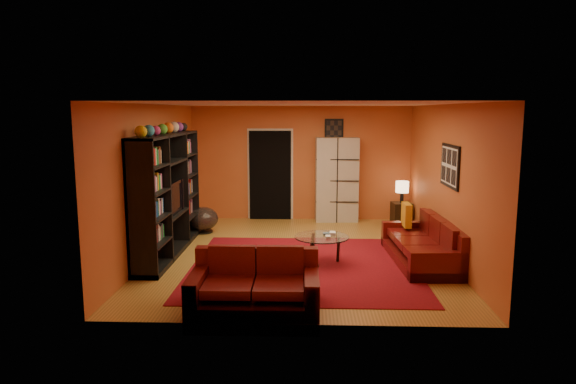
{
  "coord_description": "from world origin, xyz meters",
  "views": [
    {
      "loc": [
        0.15,
        -8.72,
        2.49
      ],
      "look_at": [
        -0.18,
        0.1,
        1.09
      ],
      "focal_mm": 32.0,
      "sensor_mm": 36.0,
      "label": 1
    }
  ],
  "objects_px": {
    "coffee_table": "(322,239)",
    "bowl_chair": "(203,219)",
    "entertainment_unit": "(168,194)",
    "sofa": "(427,245)",
    "loveseat": "(255,284)",
    "side_table": "(401,214)",
    "storage_cabinet": "(337,180)",
    "table_lamp": "(402,188)",
    "tv": "(170,198)"
  },
  "relations": [
    {
      "from": "tv",
      "to": "coffee_table",
      "type": "height_order",
      "value": "tv"
    },
    {
      "from": "tv",
      "to": "storage_cabinet",
      "type": "relative_size",
      "value": 0.5
    },
    {
      "from": "entertainment_unit",
      "to": "loveseat",
      "type": "relative_size",
      "value": 1.83
    },
    {
      "from": "sofa",
      "to": "table_lamp",
      "type": "xyz_separation_m",
      "value": [
        0.09,
        2.8,
        0.55
      ]
    },
    {
      "from": "tv",
      "to": "storage_cabinet",
      "type": "bearing_deg",
      "value": -47.16
    },
    {
      "from": "entertainment_unit",
      "to": "coffee_table",
      "type": "height_order",
      "value": "entertainment_unit"
    },
    {
      "from": "entertainment_unit",
      "to": "coffee_table",
      "type": "relative_size",
      "value": 3.35
    },
    {
      "from": "sofa",
      "to": "side_table",
      "type": "distance_m",
      "value": 2.8
    },
    {
      "from": "entertainment_unit",
      "to": "sofa",
      "type": "relative_size",
      "value": 1.33
    },
    {
      "from": "tv",
      "to": "loveseat",
      "type": "height_order",
      "value": "tv"
    },
    {
      "from": "sofa",
      "to": "table_lamp",
      "type": "relative_size",
      "value": 4.79
    },
    {
      "from": "sofa",
      "to": "loveseat",
      "type": "relative_size",
      "value": 1.38
    },
    {
      "from": "loveseat",
      "to": "sofa",
      "type": "bearing_deg",
      "value": -53.01
    },
    {
      "from": "sofa",
      "to": "coffee_table",
      "type": "bearing_deg",
      "value": -177.82
    },
    {
      "from": "coffee_table",
      "to": "side_table",
      "type": "relative_size",
      "value": 1.79
    },
    {
      "from": "tv",
      "to": "side_table",
      "type": "xyz_separation_m",
      "value": [
        4.45,
        2.45,
        -0.75
      ]
    },
    {
      "from": "bowl_chair",
      "to": "side_table",
      "type": "xyz_separation_m",
      "value": [
        4.22,
        0.87,
        -0.03
      ]
    },
    {
      "from": "tv",
      "to": "table_lamp",
      "type": "relative_size",
      "value": 2.03
    },
    {
      "from": "tv",
      "to": "storage_cabinet",
      "type": "xyz_separation_m",
      "value": [
        3.04,
        2.82,
        -0.05
      ]
    },
    {
      "from": "coffee_table",
      "to": "bowl_chair",
      "type": "relative_size",
      "value": 1.39
    },
    {
      "from": "loveseat",
      "to": "bowl_chair",
      "type": "xyz_separation_m",
      "value": [
        -1.49,
        3.97,
        0.0
      ]
    },
    {
      "from": "entertainment_unit",
      "to": "sofa",
      "type": "distance_m",
      "value": 4.49
    },
    {
      "from": "sofa",
      "to": "coffee_table",
      "type": "distance_m",
      "value": 1.76
    },
    {
      "from": "entertainment_unit",
      "to": "bowl_chair",
      "type": "bearing_deg",
      "value": 79.96
    },
    {
      "from": "loveseat",
      "to": "coffee_table",
      "type": "bearing_deg",
      "value": -26.23
    },
    {
      "from": "coffee_table",
      "to": "side_table",
      "type": "xyz_separation_m",
      "value": [
        1.83,
        2.95,
        -0.16
      ]
    },
    {
      "from": "entertainment_unit",
      "to": "tv",
      "type": "xyz_separation_m",
      "value": [
        0.05,
        -0.02,
        -0.05
      ]
    },
    {
      "from": "sofa",
      "to": "storage_cabinet",
      "type": "height_order",
      "value": "storage_cabinet"
    },
    {
      "from": "sofa",
      "to": "storage_cabinet",
      "type": "bearing_deg",
      "value": 109.74
    },
    {
      "from": "coffee_table",
      "to": "bowl_chair",
      "type": "distance_m",
      "value": 3.17
    },
    {
      "from": "storage_cabinet",
      "to": "entertainment_unit",
      "type": "bearing_deg",
      "value": -141.33
    },
    {
      "from": "sofa",
      "to": "loveseat",
      "type": "xyz_separation_m",
      "value": [
        -2.65,
        -2.04,
        -0.0
      ]
    },
    {
      "from": "entertainment_unit",
      "to": "side_table",
      "type": "relative_size",
      "value": 6.0
    },
    {
      "from": "storage_cabinet",
      "to": "tv",
      "type": "bearing_deg",
      "value": -140.63
    },
    {
      "from": "coffee_table",
      "to": "storage_cabinet",
      "type": "relative_size",
      "value": 0.47
    },
    {
      "from": "entertainment_unit",
      "to": "storage_cabinet",
      "type": "xyz_separation_m",
      "value": [
        3.09,
        2.8,
        -0.1
      ]
    },
    {
      "from": "tv",
      "to": "storage_cabinet",
      "type": "distance_m",
      "value": 4.15
    },
    {
      "from": "side_table",
      "to": "bowl_chair",
      "type": "bearing_deg",
      "value": -168.36
    },
    {
      "from": "loveseat",
      "to": "side_table",
      "type": "relative_size",
      "value": 3.28
    },
    {
      "from": "side_table",
      "to": "storage_cabinet",
      "type": "bearing_deg",
      "value": 165.02
    },
    {
      "from": "loveseat",
      "to": "bowl_chair",
      "type": "distance_m",
      "value": 4.24
    },
    {
      "from": "tv",
      "to": "bowl_chair",
      "type": "xyz_separation_m",
      "value": [
        0.23,
        1.58,
        -0.71
      ]
    },
    {
      "from": "sofa",
      "to": "table_lamp",
      "type": "bearing_deg",
      "value": 85.4
    },
    {
      "from": "entertainment_unit",
      "to": "side_table",
      "type": "distance_m",
      "value": 5.17
    },
    {
      "from": "tv",
      "to": "sofa",
      "type": "distance_m",
      "value": 4.43
    },
    {
      "from": "coffee_table",
      "to": "tv",
      "type": "bearing_deg",
      "value": 169.05
    },
    {
      "from": "entertainment_unit",
      "to": "bowl_chair",
      "type": "height_order",
      "value": "entertainment_unit"
    },
    {
      "from": "storage_cabinet",
      "to": "table_lamp",
      "type": "xyz_separation_m",
      "value": [
        1.41,
        -0.38,
        -0.12
      ]
    },
    {
      "from": "coffee_table",
      "to": "bowl_chair",
      "type": "xyz_separation_m",
      "value": [
        -2.39,
        2.08,
        -0.12
      ]
    },
    {
      "from": "coffee_table",
      "to": "side_table",
      "type": "height_order",
      "value": "side_table"
    }
  ]
}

